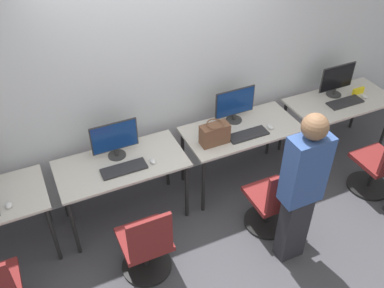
{
  "coord_description": "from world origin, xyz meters",
  "views": [
    {
      "loc": [
        -1.38,
        -2.85,
        3.49
      ],
      "look_at": [
        0.0,
        0.13,
        0.9
      ],
      "focal_mm": 40.0,
      "sensor_mm": 36.0,
      "label": 1
    }
  ],
  "objects_px": {
    "office_chair_right": "(273,203)",
    "office_chair_far_right": "(379,167)",
    "person_right": "(302,187)",
    "keyboard_far_right": "(345,102)",
    "monitor_left": "(115,139)",
    "monitor_far_right": "(337,80)",
    "handbag": "(215,134)",
    "mouse_right": "(270,127)",
    "keyboard_right": "(248,135)",
    "monitor_right": "(235,104)",
    "office_chair_left": "(147,247)",
    "mouse_far_right": "(364,96)",
    "mouse_far_left": "(9,205)",
    "keyboard_left": "(124,169)",
    "mouse_left": "(153,161)"
  },
  "relations": [
    {
      "from": "monitor_far_right",
      "to": "person_right",
      "type": "bearing_deg",
      "value": -138.22
    },
    {
      "from": "keyboard_far_right",
      "to": "monitor_right",
      "type": "bearing_deg",
      "value": 169.88
    },
    {
      "from": "mouse_far_left",
      "to": "monitor_right",
      "type": "relative_size",
      "value": 0.19
    },
    {
      "from": "monitor_far_right",
      "to": "mouse_far_right",
      "type": "xyz_separation_m",
      "value": [
        0.29,
        -0.21,
        -0.19
      ]
    },
    {
      "from": "mouse_far_left",
      "to": "mouse_left",
      "type": "distance_m",
      "value": 1.35
    },
    {
      "from": "mouse_far_left",
      "to": "monitor_left",
      "type": "relative_size",
      "value": 0.19
    },
    {
      "from": "office_chair_right",
      "to": "mouse_far_right",
      "type": "bearing_deg",
      "value": 22.6
    },
    {
      "from": "office_chair_left",
      "to": "mouse_far_right",
      "type": "bearing_deg",
      "value": 12.87
    },
    {
      "from": "monitor_left",
      "to": "keyboard_far_right",
      "type": "distance_m",
      "value": 2.74
    },
    {
      "from": "mouse_right",
      "to": "monitor_right",
      "type": "bearing_deg",
      "value": 134.25
    },
    {
      "from": "mouse_left",
      "to": "person_right",
      "type": "relative_size",
      "value": 0.05
    },
    {
      "from": "keyboard_left",
      "to": "mouse_left",
      "type": "height_order",
      "value": "mouse_left"
    },
    {
      "from": "mouse_right",
      "to": "handbag",
      "type": "distance_m",
      "value": 0.68
    },
    {
      "from": "person_right",
      "to": "handbag",
      "type": "relative_size",
      "value": 5.54
    },
    {
      "from": "office_chair_right",
      "to": "monitor_far_right",
      "type": "xyz_separation_m",
      "value": [
        1.42,
        0.92,
        0.61
      ]
    },
    {
      "from": "mouse_right",
      "to": "mouse_far_right",
      "type": "height_order",
      "value": "same"
    },
    {
      "from": "mouse_left",
      "to": "monitor_right",
      "type": "bearing_deg",
      "value": 15.38
    },
    {
      "from": "monitor_right",
      "to": "keyboard_right",
      "type": "relative_size",
      "value": 1.06
    },
    {
      "from": "mouse_far_left",
      "to": "office_chair_left",
      "type": "bearing_deg",
      "value": -31.27
    },
    {
      "from": "keyboard_right",
      "to": "office_chair_right",
      "type": "xyz_separation_m",
      "value": [
        -0.05,
        -0.65,
        -0.41
      ]
    },
    {
      "from": "monitor_left",
      "to": "monitor_far_right",
      "type": "bearing_deg",
      "value": 0.25
    },
    {
      "from": "mouse_right",
      "to": "office_chair_right",
      "type": "xyz_separation_m",
      "value": [
        -0.34,
        -0.66,
        -0.41
      ]
    },
    {
      "from": "office_chair_far_right",
      "to": "handbag",
      "type": "height_order",
      "value": "handbag"
    },
    {
      "from": "monitor_far_right",
      "to": "handbag",
      "type": "height_order",
      "value": "monitor_far_right"
    },
    {
      "from": "keyboard_right",
      "to": "mouse_right",
      "type": "relative_size",
      "value": 4.91
    },
    {
      "from": "mouse_far_left",
      "to": "mouse_right",
      "type": "distance_m",
      "value": 2.71
    },
    {
      "from": "office_chair_right",
      "to": "mouse_far_left",
      "type": "bearing_deg",
      "value": 165.03
    },
    {
      "from": "mouse_right",
      "to": "office_chair_far_right",
      "type": "distance_m",
      "value": 1.31
    },
    {
      "from": "office_chair_right",
      "to": "office_chair_far_right",
      "type": "distance_m",
      "value": 1.38
    },
    {
      "from": "mouse_far_left",
      "to": "keyboard_far_right",
      "type": "relative_size",
      "value": 0.2
    },
    {
      "from": "mouse_far_left",
      "to": "keyboard_left",
      "type": "distance_m",
      "value": 1.06
    },
    {
      "from": "office_chair_far_right",
      "to": "office_chair_left",
      "type": "bearing_deg",
      "value": 179.13
    },
    {
      "from": "person_right",
      "to": "handbag",
      "type": "height_order",
      "value": "person_right"
    },
    {
      "from": "office_chair_left",
      "to": "monitor_far_right",
      "type": "xyz_separation_m",
      "value": [
        2.77,
        0.91,
        0.61
      ]
    },
    {
      "from": "monitor_far_right",
      "to": "office_chair_right",
      "type": "bearing_deg",
      "value": -147.05
    },
    {
      "from": "monitor_right",
      "to": "person_right",
      "type": "relative_size",
      "value": 0.28
    },
    {
      "from": "monitor_far_right",
      "to": "mouse_far_left",
      "type": "bearing_deg",
      "value": -175.71
    },
    {
      "from": "monitor_left",
      "to": "office_chair_right",
      "type": "height_order",
      "value": "monitor_left"
    },
    {
      "from": "person_right",
      "to": "keyboard_far_right",
      "type": "xyz_separation_m",
      "value": [
        1.44,
        1.08,
        -0.15
      ]
    },
    {
      "from": "monitor_right",
      "to": "mouse_right",
      "type": "bearing_deg",
      "value": -45.75
    },
    {
      "from": "mouse_far_left",
      "to": "person_right",
      "type": "height_order",
      "value": "person_right"
    },
    {
      "from": "mouse_far_left",
      "to": "monitor_far_right",
      "type": "xyz_separation_m",
      "value": [
        3.79,
        0.28,
        0.19
      ]
    },
    {
      "from": "mouse_far_left",
      "to": "keyboard_left",
      "type": "relative_size",
      "value": 0.2
    },
    {
      "from": "keyboard_right",
      "to": "office_chair_far_right",
      "type": "height_order",
      "value": "office_chair_far_right"
    },
    {
      "from": "mouse_right",
      "to": "keyboard_far_right",
      "type": "bearing_deg",
      "value": 2.79
    },
    {
      "from": "mouse_right",
      "to": "keyboard_far_right",
      "type": "height_order",
      "value": "mouse_right"
    },
    {
      "from": "monitor_left",
      "to": "keyboard_right",
      "type": "height_order",
      "value": "monitor_left"
    },
    {
      "from": "office_chair_left",
      "to": "mouse_far_right",
      "type": "height_order",
      "value": "office_chair_left"
    },
    {
      "from": "person_right",
      "to": "office_chair_right",
      "type": "bearing_deg",
      "value": 86.73
    },
    {
      "from": "office_chair_left",
      "to": "monitor_right",
      "type": "distance_m",
      "value": 1.79
    }
  ]
}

